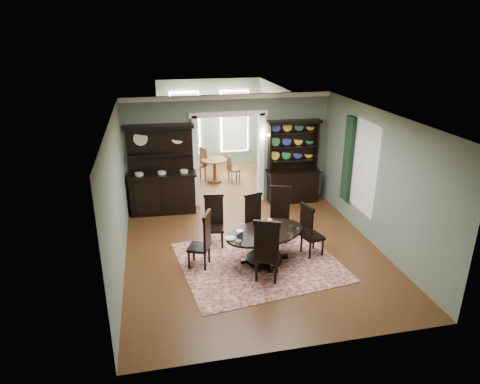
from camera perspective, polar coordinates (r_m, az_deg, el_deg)
The scene contains 19 objects.
room at distance 8.81m, azimuth 1.98°, elevation 0.93°, with size 5.51×6.01×3.01m.
parlor at distance 14.00m, azimuth -3.46°, elevation 8.36°, with size 3.51×3.50×3.01m.
doorway_trim at distance 11.55m, azimuth -1.55°, elevation 6.12°, with size 2.08×0.25×2.57m.
right_window at distance 10.51m, azimuth 15.22°, elevation 3.72°, with size 0.15×1.47×2.12m.
wall_sconce at distance 11.54m, azimuth 3.26°, elevation 7.47°, with size 0.27×0.21×0.21m.
rug at distance 9.12m, azimuth 2.51°, elevation -9.25°, with size 3.18×2.75×0.01m, color maroon.
dining_table at distance 8.94m, azimuth 3.31°, elevation -6.49°, with size 2.06×2.06×0.69m.
centerpiece at distance 8.81m, azimuth 3.12°, elevation -4.86°, with size 1.56×1.01×0.26m.
chair_far_left at distance 9.58m, azimuth -3.46°, elevation -3.55°, with size 0.48×0.46×1.18m.
chair_far_mid at distance 9.68m, azimuth 1.98°, elevation -3.34°, with size 0.52×0.51×1.15m.
chair_far_right at distance 9.84m, azimuth 5.33°, elevation -2.65°, with size 0.59×0.57×1.26m.
chair_end_left at distance 8.70m, azimuth -4.90°, elevation -6.23°, with size 0.56×0.57×1.20m.
chair_end_right at distance 9.20m, azimuth 9.21°, elevation -4.91°, with size 0.51×0.53×1.18m.
chair_near at distance 8.17m, azimuth 3.61°, elevation -7.60°, with size 0.62×0.61×1.32m.
sideboard at distance 11.36m, azimuth -10.31°, elevation 1.24°, with size 1.79×0.71×2.32m.
welsh_dresser at distance 11.98m, azimuth 7.03°, elevation 2.58°, with size 1.48×0.58×2.29m.
parlor_table at distance 13.51m, azimuth -3.43°, elevation 3.33°, with size 0.80×0.80×0.74m.
parlor_chair_left at distance 13.66m, azimuth -5.31°, elevation 3.82°, with size 0.50×0.49×1.05m.
parlor_chair_right at distance 13.38m, azimuth -1.03°, elevation 3.16°, with size 0.40×0.39×0.89m.
Camera 1 is at (-2.01, -7.96, 4.64)m, focal length 32.00 mm.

